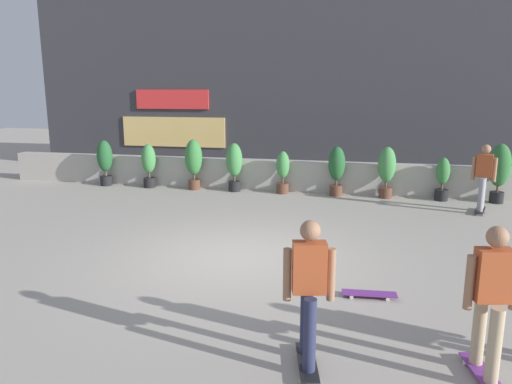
% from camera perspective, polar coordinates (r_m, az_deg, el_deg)
% --- Properties ---
extents(ground_plane, '(48.00, 48.00, 0.00)m').
position_cam_1_polar(ground_plane, '(9.01, -1.99, -7.60)').
color(ground_plane, '#A8A093').
extents(planter_wall, '(18.00, 0.40, 0.90)m').
position_cam_1_polar(planter_wall, '(14.60, 3.65, 1.95)').
color(planter_wall, '#B2ADA3').
rests_on(planter_wall, ground).
extents(building_backdrop, '(20.00, 2.08, 6.50)m').
position_cam_1_polar(building_backdrop, '(18.33, 5.60, 12.80)').
color(building_backdrop, '#38383D').
rests_on(building_backdrop, ground).
extents(potted_plant_0, '(0.48, 0.48, 1.43)m').
position_cam_1_polar(potted_plant_0, '(15.96, -17.32, 3.64)').
color(potted_plant_0, black).
rests_on(potted_plant_0, ground).
extents(potted_plant_1, '(0.44, 0.44, 1.34)m').
position_cam_1_polar(potted_plant_1, '(15.31, -12.48, 3.33)').
color(potted_plant_1, black).
rests_on(potted_plant_1, ground).
extents(potted_plant_2, '(0.52, 0.52, 1.52)m').
position_cam_1_polar(potted_plant_2, '(14.75, -7.34, 3.69)').
color(potted_plant_2, brown).
rests_on(potted_plant_2, ground).
extents(potted_plant_3, '(0.48, 0.48, 1.44)m').
position_cam_1_polar(potted_plant_3, '(14.40, -2.57, 3.34)').
color(potted_plant_3, black).
rests_on(potted_plant_3, ground).
extents(potted_plant_4, '(0.38, 0.38, 1.24)m').
position_cam_1_polar(potted_plant_4, '(14.13, 3.15, 2.51)').
color(potted_plant_4, brown).
rests_on(potted_plant_4, ground).
extents(potted_plant_5, '(0.47, 0.47, 1.41)m').
position_cam_1_polar(potted_plant_5, '(13.96, 9.45, 2.82)').
color(potted_plant_5, brown).
rests_on(potted_plant_5, ground).
extents(potted_plant_6, '(0.48, 0.48, 1.44)m').
position_cam_1_polar(potted_plant_6, '(13.97, 15.09, 2.66)').
color(potted_plant_6, brown).
rests_on(potted_plant_6, ground).
extents(potted_plant_7, '(0.36, 0.36, 1.18)m').
position_cam_1_polar(potted_plant_7, '(14.17, 21.05, 1.53)').
color(potted_plant_7, black).
rests_on(potted_plant_7, ground).
extents(potted_plant_8, '(0.56, 0.56, 1.59)m').
position_cam_1_polar(potted_plant_8, '(14.42, 26.67, 2.49)').
color(potted_plant_8, black).
rests_on(potted_plant_8, ground).
extents(skater_by_wall_right, '(0.55, 0.82, 1.70)m').
position_cam_1_polar(skater_by_wall_right, '(5.35, 6.22, -11.15)').
color(skater_by_wall_right, black).
rests_on(skater_by_wall_right, ground).
extents(skater_foreground, '(0.55, 0.82, 1.70)m').
position_cam_1_polar(skater_foreground, '(5.67, 25.86, -10.99)').
color(skater_foreground, '#72338C').
rests_on(skater_foreground, ground).
extents(skater_mid_plaza, '(0.54, 0.82, 1.70)m').
position_cam_1_polar(skater_mid_plaza, '(13.09, 25.15, 1.79)').
color(skater_mid_plaza, black).
rests_on(skater_mid_plaza, ground).
extents(skateboard_near_camera, '(0.81, 0.25, 0.08)m').
position_cam_1_polar(skateboard_near_camera, '(7.53, 13.14, -11.55)').
color(skateboard_near_camera, '#72338C').
rests_on(skateboard_near_camera, ground).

